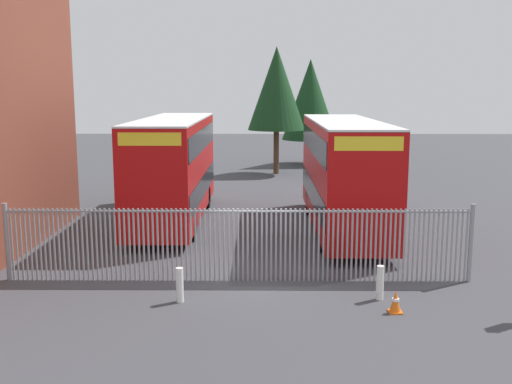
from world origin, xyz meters
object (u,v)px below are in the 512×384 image
Objects in this scene: traffic_cone_by_gate at (395,302)px; bollard_near_left at (180,285)px; double_decker_bus_near_gate at (174,165)px; double_decker_bus_behind_fence_left at (344,171)px; bollard_center_front at (380,283)px.

bollard_near_left is at bearing 172.63° from traffic_cone_by_gate.
double_decker_bus_behind_fence_left is (7.03, -1.56, 0.00)m from double_decker_bus_near_gate.
bollard_near_left is 1.61× the size of traffic_cone_by_gate.
bollard_near_left is at bearing -81.17° from double_decker_bus_near_gate.
traffic_cone_by_gate is (7.17, -10.69, -2.13)m from double_decker_bus_near_gate.
bollard_near_left and bollard_center_front have the same top height.
double_decker_bus_near_gate reaches higher than bollard_near_left.
traffic_cone_by_gate is at bearing -89.10° from double_decker_bus_behind_fence_left.
double_decker_bus_near_gate is 10.27m from bollard_near_left.
bollard_near_left is (1.55, -9.96, -1.95)m from double_decker_bus_near_gate.
double_decker_bus_behind_fence_left is at bearing 90.90° from traffic_cone_by_gate.
double_decker_bus_near_gate is 11.38× the size of bollard_near_left.
bollard_near_left is (-5.48, -8.40, -1.95)m from double_decker_bus_behind_fence_left.
double_decker_bus_near_gate is at bearing 167.47° from double_decker_bus_behind_fence_left.
double_decker_bus_behind_fence_left reaches higher than bollard_center_front.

